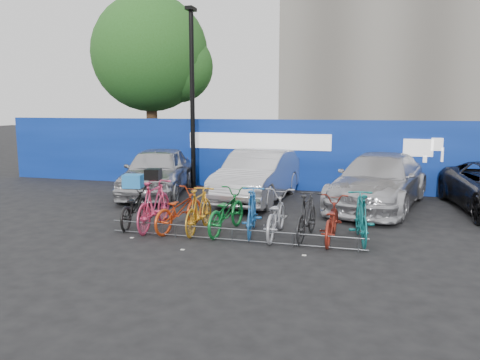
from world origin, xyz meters
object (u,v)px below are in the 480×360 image
at_px(bike_4, 226,211).
at_px(bike_8, 331,220).
at_px(car_1, 258,176).
at_px(bike_7, 307,216).
at_px(car_0, 157,171).
at_px(car_2, 379,181).
at_px(bike_6, 276,215).
at_px(bike_9, 361,217).
at_px(bike_3, 199,210).
at_px(bike_5, 252,211).
at_px(bike_rack, 232,234).
at_px(tree, 155,56).
at_px(bike_0, 134,207).
at_px(bike_1, 154,205).
at_px(lamppost, 192,94).
at_px(bike_2, 179,210).

distance_m(bike_4, bike_8, 2.35).
bearing_deg(car_1, bike_7, -58.35).
bearing_deg(car_0, bike_7, -48.45).
relative_size(car_2, bike_4, 2.75).
bearing_deg(bike_6, bike_9, -178.64).
distance_m(car_2, bike_9, 3.82).
distance_m(car_1, bike_7, 4.31).
bearing_deg(bike_3, bike_5, -174.16).
relative_size(bike_rack, car_1, 1.21).
bearing_deg(bike_3, tree, -60.97).
xyz_separation_m(car_0, bike_8, (5.86, -3.86, -0.31)).
xyz_separation_m(tree, bike_3, (5.83, -10.11, -4.55)).
height_order(bike_0, bike_8, bike_8).
height_order(car_0, bike_5, car_0).
xyz_separation_m(tree, bike_8, (8.78, -10.03, -4.60)).
relative_size(bike_rack, bike_1, 2.88).
height_order(car_2, bike_7, car_2).
relative_size(bike_rack, bike_6, 2.95).
distance_m(tree, bike_rack, 13.55).
relative_size(tree, bike_rack, 1.39).
relative_size(car_0, bike_8, 2.56).
xyz_separation_m(bike_7, bike_8, (0.52, -0.03, -0.04)).
relative_size(car_1, bike_3, 2.71).
bearing_deg(car_1, tree, 139.36).
bearing_deg(bike_6, car_1, -71.79).
xyz_separation_m(car_0, bike_9, (6.48, -3.76, -0.23)).
distance_m(car_0, bike_8, 7.02).
relative_size(lamppost, bike_8, 3.43).
distance_m(tree, bike_9, 14.40).
relative_size(car_0, bike_4, 2.42).
bearing_deg(bike_7, bike_2, 6.43).
relative_size(bike_0, bike_8, 0.99).
relative_size(tree, bike_9, 4.32).
bearing_deg(bike_3, car_1, -97.31).
bearing_deg(bike_7, car_2, -106.19).
relative_size(bike_1, bike_7, 1.14).
bearing_deg(lamppost, bike_9, -42.19).
xyz_separation_m(bike_rack, bike_6, (0.80, 0.65, 0.34)).
bearing_deg(lamppost, bike_4, -61.76).
bearing_deg(bike_7, bike_6, 5.08).
relative_size(lamppost, car_1, 1.31).
bearing_deg(car_1, car_2, 4.86).
relative_size(bike_1, bike_2, 1.06).
distance_m(bike_5, bike_6, 0.55).
relative_size(bike_rack, car_2, 1.08).
xyz_separation_m(bike_0, bike_1, (0.61, -0.16, 0.12)).
height_order(bike_2, bike_6, bike_6).
relative_size(lamppost, bike_2, 3.33).
xyz_separation_m(car_0, bike_1, (1.80, -3.95, -0.19)).
xyz_separation_m(bike_5, bike_9, (2.36, 0.04, 0.01)).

